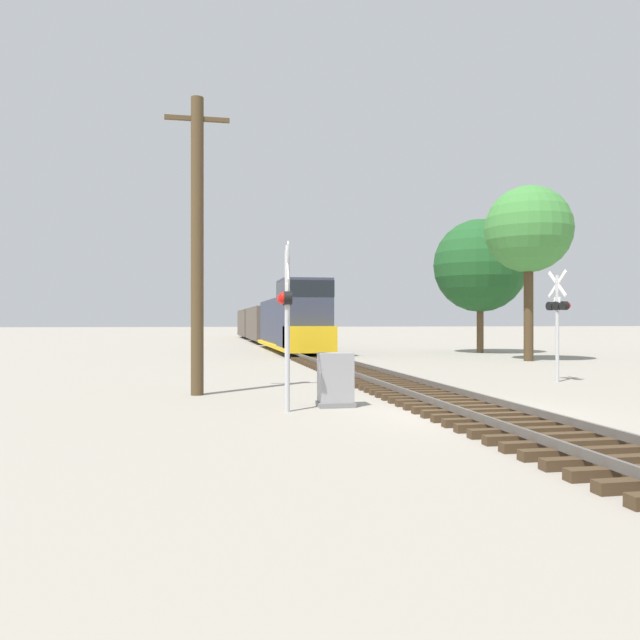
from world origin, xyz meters
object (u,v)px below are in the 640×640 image
(crossing_signal_far, at_px, (558,312))
(tree_mid_background, at_px, (480,266))
(freight_train, at_px, (269,323))
(tree_far_right, at_px, (528,230))
(crossing_signal_near, at_px, (286,307))
(relay_cabinet, at_px, (335,380))
(utility_pole, at_px, (197,243))

(crossing_signal_far, distance_m, tree_mid_background, 19.54)
(freight_train, distance_m, tree_far_right, 28.68)
(crossing_signal_near, height_order, relay_cabinet, crossing_signal_near)
(crossing_signal_far, bearing_deg, freight_train, 1.69)
(tree_mid_background, bearing_deg, crossing_signal_near, -124.00)
(freight_train, bearing_deg, utility_pole, -99.08)
(freight_train, relative_size, crossing_signal_near, 12.32)
(crossing_signal_near, bearing_deg, crossing_signal_far, 122.27)
(relay_cabinet, distance_m, utility_pole, 5.78)
(freight_train, height_order, crossing_signal_near, freight_train)
(crossing_signal_near, xyz_separation_m, crossing_signal_far, (10.10, 5.21, -0.01))
(relay_cabinet, bearing_deg, crossing_signal_far, 27.65)
(relay_cabinet, relative_size, tree_far_right, 0.14)
(freight_train, relative_size, relay_cabinet, 36.47)
(crossing_signal_far, xyz_separation_m, utility_pole, (-12.12, -1.57, 1.88))
(relay_cabinet, distance_m, tree_mid_background, 27.69)
(tree_mid_background, bearing_deg, crossing_signal_far, -107.53)
(relay_cabinet, xyz_separation_m, tree_mid_background, (14.61, 22.98, 5.02))
(tree_far_right, bearing_deg, utility_pole, -144.78)
(utility_pole, height_order, tree_mid_background, tree_mid_background)
(freight_train, xyz_separation_m, tree_mid_background, (11.85, -18.06, 3.80))
(freight_train, height_order, tree_far_right, tree_far_right)
(relay_cabinet, bearing_deg, utility_pole, 137.51)
(relay_cabinet, height_order, tree_mid_background, tree_mid_background)
(crossing_signal_far, height_order, utility_pole, utility_pole)
(freight_train, distance_m, tree_mid_background, 21.93)
(utility_pole, relative_size, tree_far_right, 0.92)
(relay_cabinet, xyz_separation_m, utility_pole, (-3.32, 3.04, 3.63))
(freight_train, bearing_deg, tree_far_right, -67.67)
(crossing_signal_far, xyz_separation_m, tree_far_right, (4.69, 10.29, 4.40))
(relay_cabinet, distance_m, tree_far_right, 21.02)
(utility_pole, xyz_separation_m, tree_far_right, (16.81, 11.86, 2.52))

